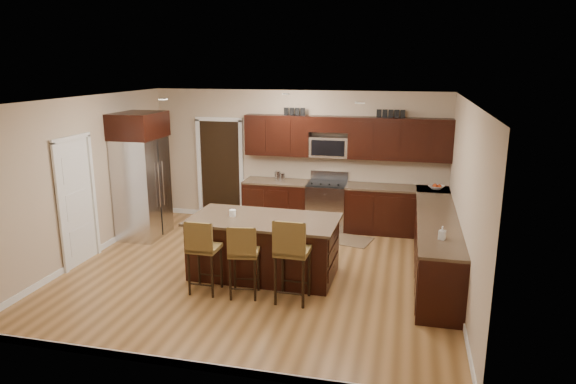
% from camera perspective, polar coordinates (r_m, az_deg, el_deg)
% --- Properties ---
extents(floor, '(6.00, 6.00, 0.00)m').
position_cam_1_polar(floor, '(8.26, -3.19, -8.81)').
color(floor, '#9C6E3D').
rests_on(floor, ground).
extents(ceiling, '(6.00, 6.00, 0.00)m').
position_cam_1_polar(ceiling, '(7.62, -3.47, 10.22)').
color(ceiling, silver).
rests_on(ceiling, wall_back).
extents(wall_back, '(6.00, 0.00, 6.00)m').
position_cam_1_polar(wall_back, '(10.44, 0.99, 3.84)').
color(wall_back, tan).
rests_on(wall_back, floor).
extents(wall_left, '(0.00, 5.50, 5.50)m').
position_cam_1_polar(wall_left, '(9.14, -21.67, 1.33)').
color(wall_left, tan).
rests_on(wall_left, floor).
extents(wall_right, '(0.00, 5.50, 5.50)m').
position_cam_1_polar(wall_right, '(7.56, 19.02, -0.95)').
color(wall_right, tan).
rests_on(wall_right, floor).
extents(base_cabinets, '(4.02, 3.96, 0.92)m').
position_cam_1_polar(base_cabinets, '(9.16, 10.90, -3.64)').
color(base_cabinets, black).
rests_on(base_cabinets, floor).
extents(upper_cabinets, '(4.00, 0.33, 0.80)m').
position_cam_1_polar(upper_cabinets, '(10.03, 6.66, 6.16)').
color(upper_cabinets, black).
rests_on(upper_cabinets, wall_back).
extents(range, '(0.76, 0.64, 1.11)m').
position_cam_1_polar(range, '(10.23, 4.33, -1.47)').
color(range, silver).
rests_on(range, floor).
extents(microwave, '(0.76, 0.31, 0.40)m').
position_cam_1_polar(microwave, '(10.13, 4.59, 5.03)').
color(microwave, silver).
rests_on(microwave, upper_cabinets).
extents(doorway, '(0.85, 0.03, 2.06)m').
position_cam_1_polar(doorway, '(10.95, -7.51, 2.50)').
color(doorway, black).
rests_on(doorway, floor).
extents(pantry_door, '(0.03, 0.80, 2.04)m').
position_cam_1_polar(pantry_door, '(8.97, -22.45, -1.15)').
color(pantry_door, white).
rests_on(pantry_door, floor).
extents(letter_decor, '(2.20, 0.03, 0.15)m').
position_cam_1_polar(letter_decor, '(10.00, 5.91, 8.77)').
color(letter_decor, black).
rests_on(letter_decor, upper_cabinets).
extents(island, '(2.29, 1.23, 0.92)m').
position_cam_1_polar(island, '(7.99, -2.67, -6.29)').
color(island, black).
rests_on(island, floor).
extents(stool_left, '(0.41, 0.41, 1.10)m').
position_cam_1_polar(stool_left, '(7.37, -9.48, -6.18)').
color(stool_left, brown).
rests_on(stool_left, floor).
extents(stool_mid, '(0.46, 0.46, 1.07)m').
position_cam_1_polar(stool_mid, '(7.17, -4.99, -6.74)').
color(stool_mid, brown).
rests_on(stool_mid, floor).
extents(stool_right, '(0.46, 0.46, 1.21)m').
position_cam_1_polar(stool_right, '(6.96, 0.37, -6.61)').
color(stool_right, brown).
rests_on(stool_right, floor).
extents(refrigerator, '(0.79, 1.00, 2.35)m').
position_cam_1_polar(refrigerator, '(9.94, -15.96, 1.89)').
color(refrigerator, silver).
rests_on(refrigerator, floor).
extents(floor_mat, '(1.10, 0.85, 0.01)m').
position_cam_1_polar(floor_mat, '(9.71, 6.30, -5.26)').
color(floor_mat, brown).
rests_on(floor_mat, floor).
extents(fruit_bowl, '(0.37, 0.37, 0.07)m').
position_cam_1_polar(fruit_bowl, '(10.01, 16.16, 0.51)').
color(fruit_bowl, silver).
rests_on(fruit_bowl, base_cabinets).
extents(soap_bottle, '(0.11, 0.11, 0.18)m').
position_cam_1_polar(soap_bottle, '(7.19, 16.76, -4.37)').
color(soap_bottle, '#B2B2B2').
rests_on(soap_bottle, base_cabinets).
extents(canister_tall, '(0.12, 0.12, 0.19)m').
position_cam_1_polar(canister_tall, '(10.29, -1.17, 1.79)').
color(canister_tall, silver).
rests_on(canister_tall, base_cabinets).
extents(canister_short, '(0.11, 0.11, 0.16)m').
position_cam_1_polar(canister_short, '(10.28, -0.66, 1.68)').
color(canister_short, silver).
rests_on(canister_short, base_cabinets).
extents(island_jar, '(0.10, 0.10, 0.10)m').
position_cam_1_polar(island_jar, '(7.97, -6.18, -2.33)').
color(island_jar, white).
rests_on(island_jar, island).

